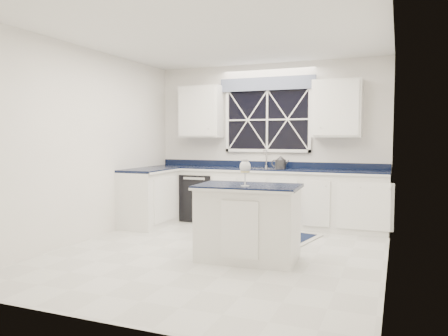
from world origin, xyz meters
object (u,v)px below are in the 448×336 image
at_px(kettle, 280,163).
at_px(soap_bottle, 279,163).
at_px(island, 248,222).
at_px(wine_glass, 245,168).
at_px(dishwasher, 202,197).
at_px(faucet, 266,158).

height_order(kettle, soap_bottle, kettle).
height_order(island, wine_glass, wine_glass).
bearing_deg(dishwasher, soap_bottle, 7.58).
relative_size(island, wine_glass, 4.11).
bearing_deg(island, soap_bottle, 92.53).
bearing_deg(wine_glass, soap_bottle, 95.50).
bearing_deg(faucet, island, -78.78).
bearing_deg(wine_glass, island, 95.36).
distance_m(faucet, soap_bottle, 0.25).
bearing_deg(kettle, soap_bottle, 112.55).
relative_size(dishwasher, wine_glass, 2.73).
distance_m(dishwasher, island, 2.61).
bearing_deg(island, wine_glass, -87.62).
bearing_deg(faucet, kettle, -28.03).
distance_m(island, soap_bottle, 2.35).
xyz_separation_m(dishwasher, soap_bottle, (1.33, 0.18, 0.62)).
distance_m(dishwasher, soap_bottle, 1.48).
bearing_deg(soap_bottle, dishwasher, -172.42).
bearing_deg(island, faucet, 98.25).
xyz_separation_m(faucet, island, (0.45, -2.29, -0.65)).
relative_size(wine_glass, soap_bottle, 1.69).
relative_size(kettle, wine_glass, 0.99).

